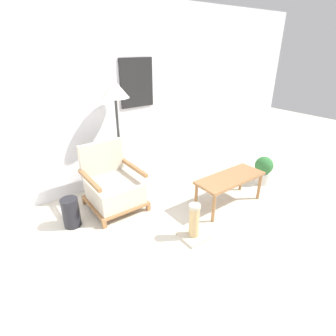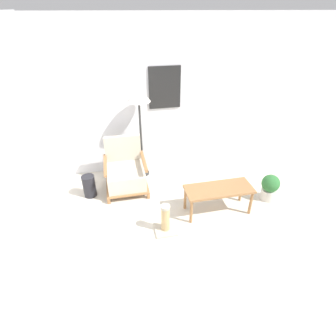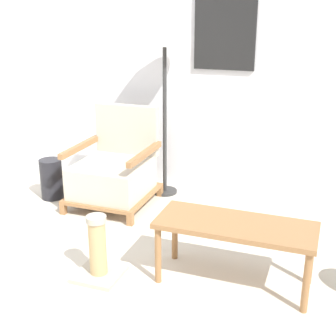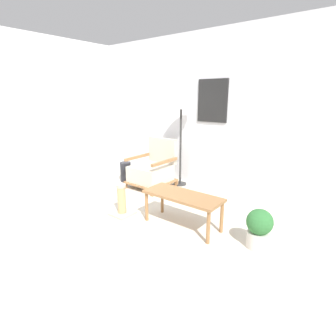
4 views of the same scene
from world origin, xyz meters
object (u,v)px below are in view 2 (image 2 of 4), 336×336
(coffee_table, at_px, (219,191))
(scratching_post, at_px, (165,221))
(floor_lamp, at_px, (139,100))
(vase, at_px, (89,186))
(armchair, at_px, (126,173))
(potted_plant, at_px, (270,187))

(coffee_table, distance_m, scratching_post, 0.93)
(floor_lamp, xyz_separation_m, scratching_post, (0.11, -1.57, -1.26))
(floor_lamp, bearing_deg, vase, -152.72)
(armchair, height_order, coffee_table, armchair)
(armchair, distance_m, scratching_post, 1.26)
(coffee_table, relative_size, vase, 2.67)
(coffee_table, bearing_deg, floor_lamp, 126.55)
(armchair, height_order, potted_plant, armchair)
(coffee_table, distance_m, vase, 2.13)
(floor_lamp, distance_m, scratching_post, 2.02)
(armchair, height_order, scratching_post, armchair)
(floor_lamp, distance_m, coffee_table, 1.96)
(scratching_post, bearing_deg, floor_lamp, 94.10)
(coffee_table, xyz_separation_m, scratching_post, (-0.87, -0.25, -0.21))
(armchair, bearing_deg, scratching_post, -68.81)
(floor_lamp, height_order, potted_plant, floor_lamp)
(potted_plant, bearing_deg, floor_lamp, 147.73)
(armchair, relative_size, floor_lamp, 0.53)
(floor_lamp, xyz_separation_m, coffee_table, (0.98, -1.33, -1.06))
(armchair, xyz_separation_m, vase, (-0.62, -0.09, -0.12))
(coffee_table, bearing_deg, potted_plant, 6.58)
(coffee_table, height_order, potted_plant, potted_plant)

